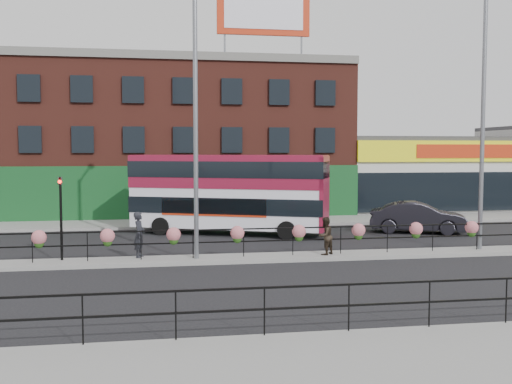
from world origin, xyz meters
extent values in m
plane|color=black|center=(0.00, 0.00, 0.00)|extent=(120.00, 120.00, 0.00)
cube|color=gray|center=(0.00, -12.00, 0.07)|extent=(60.00, 4.00, 0.15)
cube|color=gray|center=(0.00, 12.00, 0.07)|extent=(60.00, 4.00, 0.15)
cube|color=gray|center=(0.00, 0.00, 0.07)|extent=(60.00, 1.60, 0.15)
cube|color=gold|center=(0.00, -9.70, 0.01)|extent=(60.00, 0.10, 0.01)
cube|color=gold|center=(0.00, -9.88, 0.01)|extent=(60.00, 0.10, 0.01)
cube|color=brown|center=(-4.00, 20.00, 5.00)|extent=(25.00, 12.00, 10.00)
cube|color=#3F3F42|center=(-4.00, 20.00, 10.15)|extent=(25.00, 12.00, 0.30)
cube|color=#124A1F|center=(-4.00, 13.92, 1.70)|extent=(25.00, 0.25, 3.40)
cube|color=silver|center=(16.00, 20.00, 2.50)|extent=(15.00, 12.00, 5.00)
cube|color=#3F3F42|center=(16.00, 20.00, 5.15)|extent=(15.00, 12.00, 0.30)
cube|color=#F7F417|center=(16.00, 13.92, 4.30)|extent=(15.00, 0.25, 1.40)
cube|color=red|center=(16.00, 13.80, 4.30)|extent=(7.00, 0.10, 0.90)
cube|color=black|center=(16.00, 13.92, 1.60)|extent=(15.00, 0.25, 2.60)
cube|color=red|center=(2.50, 15.00, 13.20)|extent=(6.00, 0.25, 3.00)
cube|color=white|center=(2.50, 14.86, 13.20)|extent=(5.10, 0.04, 2.25)
cylinder|color=slate|center=(0.00, 15.00, 11.00)|extent=(0.12, 0.12, 1.40)
cylinder|color=slate|center=(5.00, 15.00, 11.00)|extent=(0.12, 0.12, 1.40)
cube|color=black|center=(0.00, 0.00, 1.25)|extent=(30.00, 0.05, 0.05)
cube|color=black|center=(0.00, 0.00, 0.76)|extent=(30.00, 0.05, 0.05)
cylinder|color=black|center=(-9.00, 0.00, 0.70)|extent=(0.04, 0.04, 1.10)
cylinder|color=black|center=(-7.00, 0.00, 0.70)|extent=(0.04, 0.04, 1.10)
cylinder|color=black|center=(-5.00, 0.00, 0.70)|extent=(0.04, 0.04, 1.10)
cylinder|color=black|center=(-3.00, 0.00, 0.70)|extent=(0.04, 0.04, 1.10)
cylinder|color=black|center=(-1.00, 0.00, 0.70)|extent=(0.04, 0.04, 1.10)
cylinder|color=black|center=(1.00, 0.00, 0.70)|extent=(0.04, 0.04, 1.10)
cylinder|color=black|center=(3.00, 0.00, 0.70)|extent=(0.04, 0.04, 1.10)
cylinder|color=black|center=(5.00, 0.00, 0.70)|extent=(0.04, 0.04, 1.10)
cylinder|color=black|center=(7.00, 0.00, 0.70)|extent=(0.04, 0.04, 1.10)
cylinder|color=black|center=(9.00, 0.00, 0.70)|extent=(0.04, 0.04, 1.10)
sphere|color=#C46870|center=(-8.75, 0.00, 1.10)|extent=(0.56, 0.56, 0.56)
sphere|color=#244B15|center=(-8.75, 0.00, 0.87)|extent=(0.36, 0.36, 0.36)
sphere|color=#C46870|center=(-6.25, 0.00, 1.10)|extent=(0.56, 0.56, 0.56)
sphere|color=#244B15|center=(-6.25, 0.00, 0.87)|extent=(0.36, 0.36, 0.36)
sphere|color=#C46870|center=(-3.75, 0.00, 1.10)|extent=(0.56, 0.56, 0.56)
sphere|color=#244B15|center=(-3.75, 0.00, 0.87)|extent=(0.36, 0.36, 0.36)
sphere|color=#C46870|center=(-1.25, 0.00, 1.10)|extent=(0.56, 0.56, 0.56)
sphere|color=#244B15|center=(-1.25, 0.00, 0.87)|extent=(0.36, 0.36, 0.36)
sphere|color=#C46870|center=(1.25, 0.00, 1.10)|extent=(0.56, 0.56, 0.56)
sphere|color=#244B15|center=(1.25, 0.00, 0.87)|extent=(0.36, 0.36, 0.36)
sphere|color=#C46870|center=(3.75, 0.00, 1.10)|extent=(0.56, 0.56, 0.56)
sphere|color=#244B15|center=(3.75, 0.00, 0.87)|extent=(0.36, 0.36, 0.36)
sphere|color=#C46870|center=(6.25, 0.00, 1.10)|extent=(0.56, 0.56, 0.56)
sphere|color=#244B15|center=(6.25, 0.00, 0.87)|extent=(0.36, 0.36, 0.36)
sphere|color=#C46870|center=(8.75, 0.00, 1.10)|extent=(0.56, 0.56, 0.56)
sphere|color=#244B15|center=(8.75, 0.00, 0.87)|extent=(0.36, 0.36, 0.36)
cube|color=black|center=(-2.00, -10.10, 1.25)|extent=(20.00, 0.05, 0.05)
cube|color=black|center=(-2.00, -10.10, 0.76)|extent=(20.00, 0.05, 0.05)
cylinder|color=black|center=(-6.00, -10.10, 0.70)|extent=(0.04, 0.04, 1.10)
cylinder|color=black|center=(-4.00, -10.10, 0.70)|extent=(0.04, 0.04, 1.10)
cylinder|color=black|center=(-2.00, -10.10, 0.70)|extent=(0.04, 0.04, 1.10)
cylinder|color=black|center=(0.00, -10.10, 0.70)|extent=(0.04, 0.04, 1.10)
cylinder|color=black|center=(2.00, -10.10, 0.70)|extent=(0.04, 0.04, 1.10)
cylinder|color=black|center=(4.00, -10.10, 0.70)|extent=(0.04, 0.04, 1.10)
cube|color=white|center=(-0.71, 7.45, 2.20)|extent=(10.16, 6.13, 3.67)
cube|color=maroon|center=(-0.71, 7.45, 3.26)|extent=(10.24, 6.21, 1.65)
cube|color=black|center=(-0.71, 7.45, 1.56)|extent=(10.27, 6.24, 0.83)
cube|color=black|center=(-0.71, 7.45, 3.39)|extent=(10.30, 6.26, 0.83)
cube|color=maroon|center=(-0.71, 7.45, 4.06)|extent=(10.16, 6.13, 0.11)
cube|color=maroon|center=(3.87, 5.45, 2.20)|extent=(1.12, 2.24, 3.67)
cube|color=red|center=(-1.59, 6.56, 1.51)|extent=(5.06, 2.23, 0.92)
cylinder|color=black|center=(-4.19, 7.72, 0.46)|extent=(0.95, 0.62, 0.92)
cylinder|color=black|center=(-3.28, 9.82, 0.46)|extent=(0.95, 0.62, 0.92)
cylinder|color=black|center=(1.86, 5.08, 0.46)|extent=(0.95, 0.62, 0.92)
cylinder|color=black|center=(2.78, 7.18, 0.46)|extent=(0.95, 0.62, 0.92)
imported|color=black|center=(9.22, 6.27, 0.82)|extent=(5.23, 6.19, 1.64)
imported|color=black|center=(-5.07, 0.54, 1.05)|extent=(0.85, 0.72, 1.80)
imported|color=black|center=(2.31, -0.12, 0.91)|extent=(1.28, 1.28, 1.52)
cylinder|color=slate|center=(-2.88, -0.12, 5.73)|extent=(0.18, 0.18, 11.17)
cylinder|color=slate|center=(9.23, 0.17, 5.81)|extent=(0.18, 0.18, 11.32)
cylinder|color=black|center=(-8.00, 0.40, 1.75)|extent=(0.10, 0.10, 3.20)
imported|color=black|center=(-8.00, 0.40, 3.35)|extent=(0.15, 0.18, 0.90)
sphere|color=#FF190C|center=(-8.00, 0.28, 3.17)|extent=(0.14, 0.14, 0.14)
camera|label=1|loc=(-4.40, -23.25, 4.36)|focal=42.00mm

